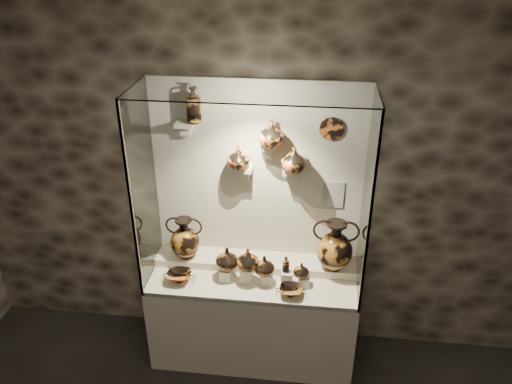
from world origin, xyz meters
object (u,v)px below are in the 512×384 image
Objects in this scene: jug_a at (227,258)px; jug_c at (264,266)px; amphora_left at (185,238)px; lekythos_tall at (193,103)px; amphora_right at (335,246)px; ovoid_vase_a at (238,158)px; jug_b at (248,259)px; kylix_left at (179,276)px; ovoid_vase_b at (271,134)px; ovoid_vase_c at (294,160)px; lekythos_small at (286,263)px; kylix_right at (291,291)px; jug_e at (301,270)px.

jug_a is 1.13× the size of jug_c.
lekythos_tall is (0.12, 0.09, 1.14)m from amphora_left.
ovoid_vase_a is (-0.79, 0.09, 0.69)m from amphora_right.
jug_b is (-0.68, -0.18, -0.07)m from amphora_right.
amphora_left is 0.33m from kylix_left.
ovoid_vase_b is (0.25, -0.01, 0.21)m from ovoid_vase_a.
ovoid_vase_c is at bearing -7.70° from lekythos_tall.
ovoid_vase_c reaches higher than lekythos_small.
amphora_right is 0.71m from jug_b.
kylix_left is at bearing 152.52° from kylix_right.
amphora_left reaches higher than jug_a.
amphora_right is 1.28m from kylix_left.
amphora_right is at bearing 2.42° from jug_a.
ovoid_vase_b is at bearing 162.77° from amphora_right.
ovoid_vase_a is (-0.53, 0.25, 0.83)m from jug_e.
jug_e is at bearing -10.32° from kylix_left.
amphora_right is (1.24, -0.02, 0.03)m from amphora_left.
ovoid_vase_c is at bearing 158.89° from amphora_right.
ovoid_vase_a is at bearing -4.56° from amphora_left.
jug_b is at bearing -38.78° from lekythos_tall.
kylix_right is 1.62m from lekythos_tall.
lekythos_small is 0.21m from kylix_right.
kylix_right is 1.11× the size of ovoid_vase_b.
kylix_right is (-0.33, -0.30, -0.24)m from amphora_right.
kylix_left is 1.40× the size of ovoid_vase_a.
ovoid_vase_a is at bearing 66.86° from jug_a.
lekythos_small is at bearing -166.08° from amphora_right.
lekythos_tall reaches higher than ovoid_vase_c.
jug_b is 1.01m from ovoid_vase_b.
jug_e is at bearing -80.41° from ovoid_vase_c.
kylix_left is (-0.38, -0.08, -0.15)m from jug_a.
amphora_right is 1.05m from ovoid_vase_b.
lekythos_tall is 1.50× the size of ovoid_vase_b.
jug_b is 0.91× the size of ovoid_vase_b.
amphora_left is at bearing 170.04° from amphora_right.
ovoid_vase_c is at bearing 13.88° from ovoid_vase_a.
lekythos_tall is at bearing 163.54° from ovoid_vase_c.
ovoid_vase_b reaches higher than amphora_left.
kylix_left is (-0.56, -0.05, -0.17)m from jug_b.
jug_a is 0.94× the size of ovoid_vase_b.
jug_b is at bearing 137.52° from kylix_right.
amphora_left is 1.15m from lekythos_tall.
ovoid_vase_b is (-0.15, 0.24, 0.99)m from lekythos_small.
jug_e is at bearing -19.30° from jug_c.
lekythos_small is 0.92m from ovoid_vase_a.
amphora_right reaches higher than lekythos_small.
amphora_left reaches higher than jug_b.
ovoid_vase_c is (0.76, -0.04, -0.40)m from lekythos_tall.
jug_c is 0.84× the size of ovoid_vase_c.
jug_e is 0.42× the size of lekythos_tall.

